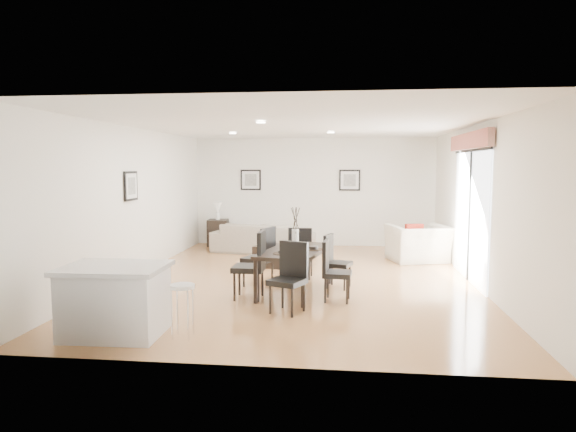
# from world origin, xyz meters

# --- Properties ---
(ground) EXTENTS (8.00, 8.00, 0.00)m
(ground) POSITION_xyz_m (0.00, 0.00, 0.00)
(ground) COLOR #B67B4A
(ground) RESTS_ON ground
(wall_back) EXTENTS (6.00, 0.04, 2.70)m
(wall_back) POSITION_xyz_m (0.00, 4.00, 1.35)
(wall_back) COLOR white
(wall_back) RESTS_ON ground
(wall_front) EXTENTS (6.00, 0.04, 2.70)m
(wall_front) POSITION_xyz_m (0.00, -4.00, 1.35)
(wall_front) COLOR white
(wall_front) RESTS_ON ground
(wall_left) EXTENTS (0.04, 8.00, 2.70)m
(wall_left) POSITION_xyz_m (-3.00, 0.00, 1.35)
(wall_left) COLOR white
(wall_left) RESTS_ON ground
(wall_right) EXTENTS (0.04, 8.00, 2.70)m
(wall_right) POSITION_xyz_m (3.00, 0.00, 1.35)
(wall_right) COLOR white
(wall_right) RESTS_ON ground
(ceiling) EXTENTS (6.00, 8.00, 0.02)m
(ceiling) POSITION_xyz_m (0.00, 0.00, 2.70)
(ceiling) COLOR white
(ceiling) RESTS_ON wall_back
(sofa) EXTENTS (2.46, 1.37, 0.68)m
(sofa) POSITION_xyz_m (-1.09, 2.74, 0.34)
(sofa) COLOR gray
(sofa) RESTS_ON ground
(armchair) EXTENTS (1.41, 1.31, 0.76)m
(armchair) POSITION_xyz_m (2.34, 2.00, 0.38)
(armchair) COLOR beige
(armchair) RESTS_ON ground
(dining_table) EXTENTS (1.16, 1.81, 0.70)m
(dining_table) POSITION_xyz_m (0.03, -0.97, 0.63)
(dining_table) COLOR black
(dining_table) RESTS_ON ground
(dining_chair_wnear) EXTENTS (0.46, 0.46, 1.03)m
(dining_chair_wnear) POSITION_xyz_m (-0.55, -1.39, 0.57)
(dining_chair_wnear) COLOR black
(dining_chair_wnear) RESTS_ON ground
(dining_chair_wfar) EXTENTS (0.57, 0.57, 0.99)m
(dining_chair_wfar) POSITION_xyz_m (-0.55, -0.58, 0.55)
(dining_chair_wfar) COLOR black
(dining_chair_wfar) RESTS_ON ground
(dining_chair_enear) EXTENTS (0.44, 0.44, 0.90)m
(dining_chair_enear) POSITION_xyz_m (0.63, -1.38, 0.50)
(dining_chair_enear) COLOR black
(dining_chair_enear) RESTS_ON ground
(dining_chair_efar) EXTENTS (0.49, 0.49, 0.88)m
(dining_chair_efar) POSITION_xyz_m (0.63, -0.53, 0.49)
(dining_chair_efar) COLOR black
(dining_chair_efar) RESTS_ON ground
(dining_chair_head) EXTENTS (0.57, 0.57, 0.96)m
(dining_chair_head) POSITION_xyz_m (0.07, -2.01, 0.54)
(dining_chair_head) COLOR black
(dining_chair_head) RESTS_ON ground
(dining_chair_foot) EXTENTS (0.43, 0.43, 0.92)m
(dining_chair_foot) POSITION_xyz_m (0.03, 0.07, 0.52)
(dining_chair_foot) COLOR black
(dining_chair_foot) RESTS_ON ground
(vase) EXTENTS (0.73, 1.19, 0.67)m
(vase) POSITION_xyz_m (0.03, -0.97, 0.99)
(vase) COLOR white
(vase) RESTS_ON dining_table
(coffee_table) EXTENTS (1.17, 0.85, 0.42)m
(coffee_table) POSITION_xyz_m (-0.43, 1.13, 0.21)
(coffee_table) COLOR black
(coffee_table) RESTS_ON ground
(side_table) EXTENTS (0.54, 0.54, 0.66)m
(side_table) POSITION_xyz_m (-2.39, 3.66, 0.33)
(side_table) COLOR black
(side_table) RESTS_ON ground
(table_lamp) EXTENTS (0.23, 0.23, 0.44)m
(table_lamp) POSITION_xyz_m (-2.39, 3.66, 0.94)
(table_lamp) COLOR white
(table_lamp) RESTS_ON side_table
(cushion) EXTENTS (0.39, 0.20, 0.37)m
(cushion) POSITION_xyz_m (2.23, 1.89, 0.62)
(cushion) COLOR maroon
(cushion) RESTS_ON armchair
(kitchen_island) EXTENTS (1.21, 0.95, 0.83)m
(kitchen_island) POSITION_xyz_m (-1.89, -3.23, 0.42)
(kitchen_island) COLOR white
(kitchen_island) RESTS_ON ground
(bar_stool) EXTENTS (0.29, 0.29, 0.63)m
(bar_stool) POSITION_xyz_m (-1.06, -3.23, 0.54)
(bar_stool) COLOR silver
(bar_stool) RESTS_ON ground
(framed_print_back_left) EXTENTS (0.52, 0.04, 0.52)m
(framed_print_back_left) POSITION_xyz_m (-1.60, 3.97, 1.65)
(framed_print_back_left) COLOR black
(framed_print_back_left) RESTS_ON wall_back
(framed_print_back_right) EXTENTS (0.52, 0.04, 0.52)m
(framed_print_back_right) POSITION_xyz_m (0.90, 3.97, 1.65)
(framed_print_back_right) COLOR black
(framed_print_back_right) RESTS_ON wall_back
(framed_print_left_wall) EXTENTS (0.04, 0.52, 0.52)m
(framed_print_left_wall) POSITION_xyz_m (-2.97, -0.20, 1.65)
(framed_print_left_wall) COLOR black
(framed_print_left_wall) RESTS_ON wall_left
(sliding_door) EXTENTS (0.12, 2.70, 2.57)m
(sliding_door) POSITION_xyz_m (2.96, 0.30, 1.66)
(sliding_door) COLOR white
(sliding_door) RESTS_ON wall_right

